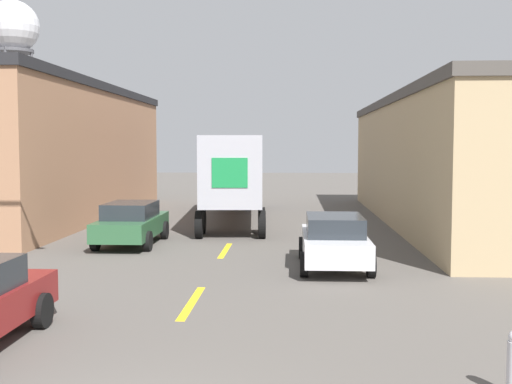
{
  "coord_description": "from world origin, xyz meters",
  "views": [
    {
      "loc": [
        2.29,
        -7.06,
        3.59
      ],
      "look_at": [
        0.95,
        16.88,
        1.88
      ],
      "focal_mm": 45.0,
      "sensor_mm": 36.0,
      "label": 1
    }
  ],
  "objects_px": {
    "parked_car_left_far": "(132,222)",
    "water_tower": "(13,30)",
    "parked_car_right_mid": "(334,240)",
    "semi_truck": "(235,170)"
  },
  "relations": [
    {
      "from": "parked_car_left_far",
      "to": "parked_car_right_mid",
      "type": "xyz_separation_m",
      "value": [
        7.1,
        -4.03,
        0.0
      ]
    },
    {
      "from": "semi_truck",
      "to": "parked_car_right_mid",
      "type": "xyz_separation_m",
      "value": [
        4.04,
        -12.32,
        -1.63
      ]
    },
    {
      "from": "semi_truck",
      "to": "parked_car_left_far",
      "type": "relative_size",
      "value": 3.17
    },
    {
      "from": "semi_truck",
      "to": "parked_car_right_mid",
      "type": "height_order",
      "value": "semi_truck"
    },
    {
      "from": "parked_car_left_far",
      "to": "water_tower",
      "type": "height_order",
      "value": "water_tower"
    },
    {
      "from": "water_tower",
      "to": "parked_car_right_mid",
      "type": "bearing_deg",
      "value": -56.49
    },
    {
      "from": "parked_car_left_far",
      "to": "water_tower",
      "type": "bearing_deg",
      "value": 118.74
    },
    {
      "from": "semi_truck",
      "to": "parked_car_left_far",
      "type": "distance_m",
      "value": 8.98
    },
    {
      "from": "parked_car_right_mid",
      "to": "water_tower",
      "type": "height_order",
      "value": "water_tower"
    },
    {
      "from": "parked_car_left_far",
      "to": "parked_car_right_mid",
      "type": "height_order",
      "value": "same"
    }
  ]
}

